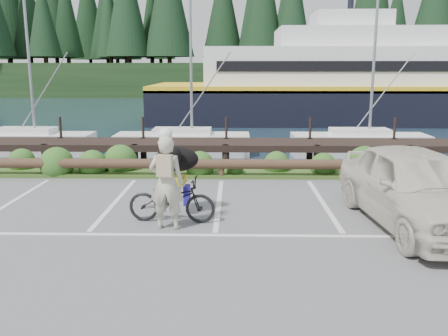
{
  "coord_description": "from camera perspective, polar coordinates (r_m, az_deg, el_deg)",
  "views": [
    {
      "loc": [
        0.37,
        -9.44,
        3.31
      ],
      "look_at": [
        0.15,
        0.96,
        1.1
      ],
      "focal_mm": 38.0,
      "sensor_mm": 36.0,
      "label": 1
    }
  ],
  "objects": [
    {
      "name": "vegetation_strip",
      "position": [
        15.1,
        -0.21,
        -0.48
      ],
      "size": [
        34.0,
        1.6,
        0.1
      ],
      "primitive_type": "cube",
      "color": "#3D5B21",
      "rests_on": "ground"
    },
    {
      "name": "ground",
      "position": [
        10.01,
        -0.98,
        -7.32
      ],
      "size": [
        72.0,
        72.0,
        0.0
      ],
      "primitive_type": "plane",
      "color": "#59595B"
    },
    {
      "name": "dog",
      "position": [
        10.77,
        -5.72,
        1.08
      ],
      "size": [
        0.57,
        1.03,
        0.57
      ],
      "primitive_type": "ellipsoid",
      "rotation": [
        0.0,
        0.0,
        1.49
      ],
      "color": "black",
      "rests_on": "bicycle"
    },
    {
      "name": "cyclist",
      "position": [
        9.83,
        -6.92,
        -1.77
      ],
      "size": [
        0.76,
        0.53,
        1.97
      ],
      "primitive_type": "imported",
      "rotation": [
        0.0,
        0.0,
        3.06
      ],
      "color": "#BBB69F",
      "rests_on": "ground"
    },
    {
      "name": "bicycle",
      "position": [
        10.37,
        -6.31,
        -3.81
      ],
      "size": [
        1.95,
        0.82,
        1.0
      ],
      "primitive_type": "imported",
      "rotation": [
        0.0,
        0.0,
        1.49
      ],
      "color": "black",
      "rests_on": "ground"
    },
    {
      "name": "parked_car",
      "position": [
        10.77,
        22.03,
        -2.1
      ],
      "size": [
        2.47,
        5.15,
        1.7
      ],
      "primitive_type": "imported",
      "rotation": [
        0.0,
        0.0,
        0.09
      ],
      "color": "beige",
      "rests_on": "ground"
    },
    {
      "name": "log_rail",
      "position": [
        14.43,
        -0.28,
        -1.27
      ],
      "size": [
        32.0,
        0.3,
        0.6
      ],
      "primitive_type": null,
      "color": "#443021",
      "rests_on": "ground"
    },
    {
      "name": "harbor_backdrop",
      "position": [
        87.97,
        1.26,
        9.83
      ],
      "size": [
        170.0,
        160.0,
        30.0
      ],
      "color": "#182A39",
      "rests_on": "ground"
    }
  ]
}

